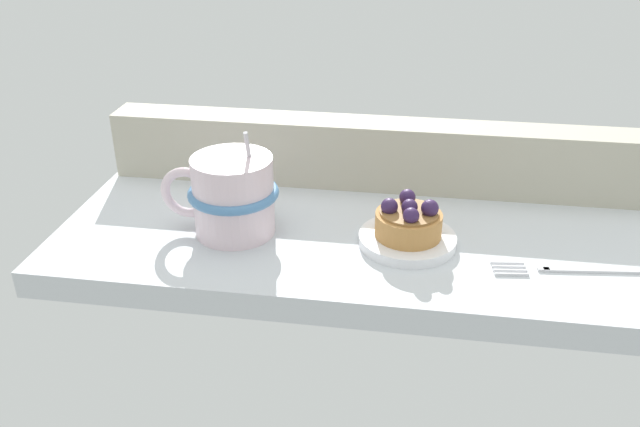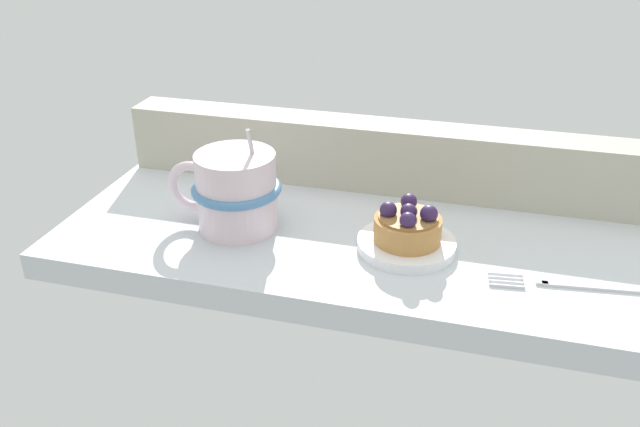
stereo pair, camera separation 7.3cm
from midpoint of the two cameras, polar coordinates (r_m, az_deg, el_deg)
The scene contains 6 objects.
ground_plane at distance 77.35cm, azimuth 6.49°, elevation -2.51°, with size 69.84×30.41×3.07cm, color silver.
window_rail_back at distance 85.86cm, azimuth 8.06°, elevation 4.89°, with size 68.44×5.60×8.63cm, color #B2AD99.
dessert_plate at distance 73.31cm, azimuth 10.33°, elevation -2.75°, with size 10.80×10.80×1.14cm.
raspberry_tart at distance 72.15cm, azimuth 10.48°, elevation -1.10°, with size 7.34×7.34×4.56cm.
coffee_mug at distance 74.99cm, azimuth -4.63°, elevation 1.89°, with size 13.65×10.25×12.23cm.
dessert_fork at distance 71.72cm, azimuth 23.13°, elevation -5.69°, with size 15.35×3.30×0.60cm.
Camera 2 is at (12.63, -65.78, 36.85)cm, focal length 37.04 mm.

